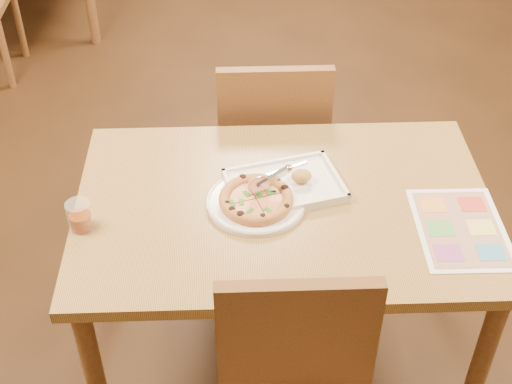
{
  "coord_description": "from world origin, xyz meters",
  "views": [
    {
      "loc": [
        -0.15,
        -1.68,
        2.17
      ],
      "look_at": [
        -0.09,
        -0.0,
        0.77
      ],
      "focal_mm": 50.0,
      "sensor_mm": 36.0,
      "label": 1
    }
  ],
  "objects_px": {
    "menu": "(461,228)",
    "glass_tumbler": "(80,217)",
    "appetizer_tray": "(284,186)",
    "plate": "(256,202)",
    "pizza": "(256,199)",
    "chair_far": "(273,132)",
    "dining_table": "(283,223)",
    "pizza_cutter": "(269,180)"
  },
  "relations": [
    {
      "from": "chair_far",
      "to": "glass_tumbler",
      "type": "height_order",
      "value": "chair_far"
    },
    {
      "from": "pizza",
      "to": "dining_table",
      "type": "bearing_deg",
      "value": 9.18
    },
    {
      "from": "glass_tumbler",
      "to": "menu",
      "type": "relative_size",
      "value": 0.25
    },
    {
      "from": "chair_far",
      "to": "plate",
      "type": "distance_m",
      "value": 0.63
    },
    {
      "from": "appetizer_tray",
      "to": "menu",
      "type": "distance_m",
      "value": 0.55
    },
    {
      "from": "dining_table",
      "to": "chair_far",
      "type": "xyz_separation_m",
      "value": [
        -0.0,
        0.6,
        -0.07
      ]
    },
    {
      "from": "dining_table",
      "to": "appetizer_tray",
      "type": "xyz_separation_m",
      "value": [
        0.0,
        0.06,
        0.1
      ]
    },
    {
      "from": "plate",
      "to": "glass_tumbler",
      "type": "height_order",
      "value": "glass_tumbler"
    },
    {
      "from": "dining_table",
      "to": "pizza",
      "type": "bearing_deg",
      "value": -170.82
    },
    {
      "from": "chair_far",
      "to": "pizza",
      "type": "bearing_deg",
      "value": 81.86
    },
    {
      "from": "dining_table",
      "to": "pizza",
      "type": "xyz_separation_m",
      "value": [
        -0.09,
        -0.01,
        0.11
      ]
    },
    {
      "from": "plate",
      "to": "glass_tumbler",
      "type": "relative_size",
      "value": 3.28
    },
    {
      "from": "chair_far",
      "to": "glass_tumbler",
      "type": "xyz_separation_m",
      "value": [
        -0.61,
        -0.69,
        0.19
      ]
    },
    {
      "from": "dining_table",
      "to": "pizza_cutter",
      "type": "distance_m",
      "value": 0.17
    },
    {
      "from": "glass_tumbler",
      "to": "plate",
      "type": "bearing_deg",
      "value": 9.34
    },
    {
      "from": "glass_tumbler",
      "to": "menu",
      "type": "xyz_separation_m",
      "value": [
        1.13,
        -0.05,
        -0.04
      ]
    },
    {
      "from": "pizza_cutter",
      "to": "glass_tumbler",
      "type": "relative_size",
      "value": 1.44
    },
    {
      "from": "dining_table",
      "to": "glass_tumbler",
      "type": "xyz_separation_m",
      "value": [
        -0.61,
        -0.09,
        0.13
      ]
    },
    {
      "from": "dining_table",
      "to": "pizza",
      "type": "relative_size",
      "value": 5.6
    },
    {
      "from": "menu",
      "to": "pizza_cutter",
      "type": "bearing_deg",
      "value": 164.69
    },
    {
      "from": "glass_tumbler",
      "to": "pizza",
      "type": "bearing_deg",
      "value": 8.33
    },
    {
      "from": "pizza",
      "to": "glass_tumbler",
      "type": "bearing_deg",
      "value": -171.67
    },
    {
      "from": "glass_tumbler",
      "to": "menu",
      "type": "height_order",
      "value": "glass_tumbler"
    },
    {
      "from": "dining_table",
      "to": "plate",
      "type": "height_order",
      "value": "plate"
    },
    {
      "from": "pizza",
      "to": "glass_tumbler",
      "type": "distance_m",
      "value": 0.53
    },
    {
      "from": "appetizer_tray",
      "to": "pizza_cutter",
      "type": "bearing_deg",
      "value": -135.18
    },
    {
      "from": "pizza_cutter",
      "to": "appetizer_tray",
      "type": "bearing_deg",
      "value": 23.72
    },
    {
      "from": "chair_far",
      "to": "menu",
      "type": "distance_m",
      "value": 0.92
    },
    {
      "from": "chair_far",
      "to": "menu",
      "type": "xyz_separation_m",
      "value": [
        0.52,
        -0.74,
        0.16
      ]
    },
    {
      "from": "plate",
      "to": "menu",
      "type": "height_order",
      "value": "plate"
    },
    {
      "from": "dining_table",
      "to": "glass_tumbler",
      "type": "relative_size",
      "value": 13.95
    },
    {
      "from": "plate",
      "to": "pizza_cutter",
      "type": "xyz_separation_m",
      "value": [
        0.04,
        0.02,
        0.07
      ]
    },
    {
      "from": "plate",
      "to": "chair_far",
      "type": "bearing_deg",
      "value": 81.73
    },
    {
      "from": "plate",
      "to": "pizza_cutter",
      "type": "height_order",
      "value": "pizza_cutter"
    },
    {
      "from": "plate",
      "to": "appetizer_tray",
      "type": "distance_m",
      "value": 0.11
    },
    {
      "from": "chair_far",
      "to": "glass_tumbler",
      "type": "distance_m",
      "value": 0.95
    },
    {
      "from": "chair_far",
      "to": "dining_table",
      "type": "bearing_deg",
      "value": 90.0
    },
    {
      "from": "menu",
      "to": "glass_tumbler",
      "type": "bearing_deg",
      "value": 177.54
    },
    {
      "from": "pizza",
      "to": "pizza_cutter",
      "type": "relative_size",
      "value": 1.73
    },
    {
      "from": "glass_tumbler",
      "to": "pizza_cutter",
      "type": "bearing_deg",
      "value": 10.61
    },
    {
      "from": "pizza",
      "to": "menu",
      "type": "xyz_separation_m",
      "value": [
        0.61,
        -0.13,
        -0.03
      ]
    },
    {
      "from": "dining_table",
      "to": "menu",
      "type": "distance_m",
      "value": 0.54
    }
  ]
}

